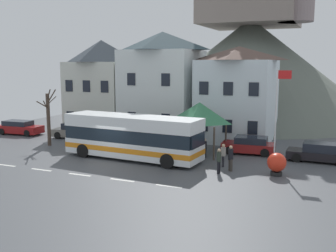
% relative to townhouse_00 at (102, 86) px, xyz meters
% --- Properties ---
extents(ground_plane, '(40.00, 60.00, 0.07)m').
position_rel_townhouse_00_xyz_m(ground_plane, '(7.51, -11.75, -4.62)').
color(ground_plane, '#4A4C51').
extents(townhouse_00, '(6.00, 5.56, 9.17)m').
position_rel_townhouse_00_xyz_m(townhouse_00, '(0.00, 0.00, 0.00)').
color(townhouse_00, silver).
rests_on(townhouse_00, ground_plane).
extents(townhouse_01, '(6.74, 6.39, 9.82)m').
position_rel_townhouse_00_xyz_m(townhouse_01, '(6.51, 0.42, 0.33)').
color(townhouse_01, silver).
rests_on(townhouse_01, ground_plane).
extents(townhouse_02, '(6.25, 7.04, 8.37)m').
position_rel_townhouse_00_xyz_m(townhouse_02, '(13.76, 0.74, -0.40)').
color(townhouse_02, silver).
rests_on(townhouse_02, ground_plane).
extents(hilltop_castle, '(32.02, 32.02, 22.37)m').
position_rel_townhouse_00_xyz_m(hilltop_castle, '(11.55, 16.87, 2.46)').
color(hilltop_castle, '#5A6158').
rests_on(hilltop_castle, ground_plane).
extents(transit_bus, '(10.46, 3.36, 3.15)m').
position_rel_townhouse_00_xyz_m(transit_bus, '(8.57, -9.75, -2.99)').
color(transit_bus, white).
rests_on(transit_bus, ground_plane).
extents(bus_shelter, '(3.60, 3.60, 3.96)m').
position_rel_townhouse_00_xyz_m(bus_shelter, '(12.46, -6.20, -1.43)').
color(bus_shelter, '#473D33').
rests_on(bus_shelter, ground_plane).
extents(parked_car_00, '(4.26, 2.24, 1.42)m').
position_rel_townhouse_00_xyz_m(parked_car_00, '(-0.15, -4.52, -3.89)').
color(parked_car_00, slate).
rests_on(parked_car_00, ground_plane).
extents(parked_car_01, '(4.54, 2.08, 1.34)m').
position_rel_townhouse_00_xyz_m(parked_car_01, '(-6.41, -4.98, -3.92)').
color(parked_car_01, maroon).
rests_on(parked_car_01, ground_plane).
extents(parked_car_02, '(4.12, 2.19, 1.31)m').
position_rel_townhouse_00_xyz_m(parked_car_02, '(16.00, -4.69, -3.94)').
color(parked_car_02, maroon).
rests_on(parked_car_02, ground_plane).
extents(parked_car_03, '(4.44, 1.91, 1.34)m').
position_rel_townhouse_00_xyz_m(parked_car_03, '(21.17, -5.32, -3.93)').
color(parked_car_03, black).
rests_on(parked_car_03, ground_plane).
extents(pedestrian_00, '(0.29, 0.30, 1.60)m').
position_rel_townhouse_00_xyz_m(pedestrian_00, '(15.39, -11.10, -3.66)').
color(pedestrian_00, black).
rests_on(pedestrian_00, ground_plane).
extents(pedestrian_01, '(0.33, 0.33, 1.56)m').
position_rel_townhouse_00_xyz_m(pedestrian_01, '(15.21, -9.36, -3.65)').
color(pedestrian_01, black).
rests_on(pedestrian_01, ground_plane).
extents(pedestrian_02, '(0.32, 0.32, 1.67)m').
position_rel_townhouse_00_xyz_m(pedestrian_02, '(15.92, -10.21, -3.70)').
color(pedestrian_02, '#38332D').
rests_on(pedestrian_02, ground_plane).
extents(pedestrian_03, '(0.32, 0.34, 1.48)m').
position_rel_townhouse_00_xyz_m(pedestrian_03, '(13.29, -7.42, -3.77)').
color(pedestrian_03, black).
rests_on(pedestrian_03, ground_plane).
extents(public_bench, '(1.47, 0.48, 0.87)m').
position_rel_townhouse_00_xyz_m(public_bench, '(10.29, -4.45, -4.12)').
color(public_bench, '#473828').
rests_on(public_bench, ground_plane).
extents(flagpole, '(0.95, 0.10, 6.47)m').
position_rel_townhouse_00_xyz_m(flagpole, '(18.33, -7.30, -0.81)').
color(flagpole, silver).
rests_on(flagpole, ground_plane).
extents(harbour_buoy, '(1.17, 1.17, 1.42)m').
position_rel_townhouse_00_xyz_m(harbour_buoy, '(18.79, -10.14, -3.80)').
color(harbour_buoy, black).
rests_on(harbour_buoy, ground_plane).
extents(bare_tree_00, '(1.85, 1.39, 4.82)m').
position_rel_townhouse_00_xyz_m(bare_tree_00, '(-0.14, -8.23, -2.20)').
color(bare_tree_00, '#47382D').
rests_on(bare_tree_00, ground_plane).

